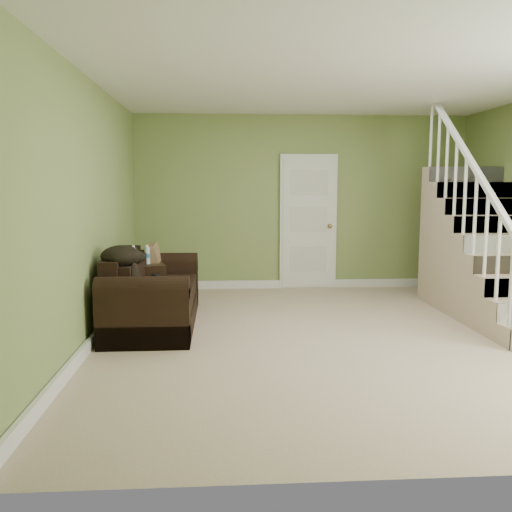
{
  "coord_description": "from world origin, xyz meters",
  "views": [
    {
      "loc": [
        -1.22,
        -5.39,
        1.55
      ],
      "look_at": [
        -0.85,
        0.37,
        0.8
      ],
      "focal_mm": 38.0,
      "sensor_mm": 36.0,
      "label": 1
    }
  ],
  "objects": [
    {
      "name": "cat",
      "position": [
        -1.94,
        0.49,
        0.52
      ],
      "size": [
        0.23,
        0.42,
        0.2
      ],
      "rotation": [
        0.0,
        0.0,
        0.15
      ],
      "color": "black",
      "rests_on": "sofa"
    },
    {
      "name": "floor",
      "position": [
        0.0,
        0.0,
        0.0
      ],
      "size": [
        5.0,
        5.5,
        0.01
      ],
      "primitive_type": "cube",
      "color": "tan",
      "rests_on": "ground"
    },
    {
      "name": "baseboard_back",
      "position": [
        0.0,
        2.72,
        0.06
      ],
      "size": [
        5.0,
        0.04,
        0.12
      ],
      "primitive_type": "cube",
      "color": "white",
      "rests_on": "floor"
    },
    {
      "name": "wall_back",
      "position": [
        0.0,
        2.75,
        1.3
      ],
      "size": [
        5.0,
        0.04,
        2.6
      ],
      "primitive_type": "cube",
      "color": "#7B914E",
      "rests_on": "floor"
    },
    {
      "name": "ceiling",
      "position": [
        0.0,
        0.0,
        2.6
      ],
      "size": [
        5.0,
        5.5,
        0.01
      ],
      "primitive_type": "cube",
      "color": "white",
      "rests_on": "wall_back"
    },
    {
      "name": "throw_pillow",
      "position": [
        -2.03,
        1.36,
        0.62
      ],
      "size": [
        0.22,
        0.44,
        0.45
      ],
      "primitive_type": "cube",
      "rotation": [
        0.0,
        -0.24,
        0.02
      ],
      "color": "#45311B",
      "rests_on": "sofa"
    },
    {
      "name": "staircase",
      "position": [
        1.99,
        0.97,
        0.64
      ],
      "size": [
        1.0,
        2.51,
        2.82
      ],
      "color": "tan",
      "rests_on": "floor"
    },
    {
      "name": "wall_left",
      "position": [
        -2.5,
        0.0,
        1.3
      ],
      "size": [
        0.04,
        5.5,
        2.6
      ],
      "primitive_type": "cube",
      "color": "#7B914E",
      "rests_on": "floor"
    },
    {
      "name": "throw_blanket",
      "position": [
        -2.24,
        0.15,
        0.84
      ],
      "size": [
        0.53,
        0.61,
        0.21
      ],
      "primitive_type": "ellipsoid",
      "rotation": [
        0.0,
        0.0,
        -0.3
      ],
      "color": "black",
      "rests_on": "sofa"
    },
    {
      "name": "door",
      "position": [
        0.1,
        2.71,
        1.01
      ],
      "size": [
        0.86,
        0.12,
        2.02
      ],
      "color": "white",
      "rests_on": "floor"
    },
    {
      "name": "wall_front",
      "position": [
        0.0,
        -2.75,
        1.3
      ],
      "size": [
        5.0,
        0.04,
        2.6
      ],
      "primitive_type": "cube",
      "color": "#7B914E",
      "rests_on": "floor"
    },
    {
      "name": "side_table",
      "position": [
        -2.18,
        1.13,
        0.32
      ],
      "size": [
        0.62,
        0.62,
        0.85
      ],
      "rotation": [
        0.0,
        0.0,
        0.24
      ],
      "color": "black",
      "rests_on": "floor"
    },
    {
      "name": "baseboard_left",
      "position": [
        -2.47,
        0.0,
        0.06
      ],
      "size": [
        0.04,
        5.5,
        0.12
      ],
      "primitive_type": "cube",
      "color": "white",
      "rests_on": "floor"
    },
    {
      "name": "banana",
      "position": [
        -1.85,
        0.47,
        0.47
      ],
      "size": [
        0.12,
        0.2,
        0.05
      ],
      "primitive_type": "ellipsoid",
      "rotation": [
        0.0,
        0.0,
        0.38
      ],
      "color": "gold",
      "rests_on": "sofa"
    },
    {
      "name": "sofa",
      "position": [
        -2.01,
        0.64,
        0.31
      ],
      "size": [
        0.89,
        2.06,
        0.81
      ],
      "color": "black",
      "rests_on": "floor"
    }
  ]
}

